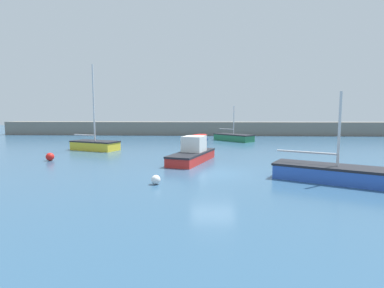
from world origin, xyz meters
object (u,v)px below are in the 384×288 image
Objects in this scene: cabin_cruiser_white at (193,153)px; mooring_buoy_white at (156,180)px; mooring_buoy_red at (50,157)px; sailboat_short_mast at (337,174)px; sailboat_twin_hulled at (234,137)px; sailboat_tall_mast at (95,145)px; rowboat_with_red_cover at (199,139)px.

cabin_cruiser_white reaches higher than mooring_buoy_white.
cabin_cruiser_white is at bearing 0.81° from mooring_buoy_red.
sailboat_twin_hulled is (-3.31, 21.15, 0.00)m from sailboat_short_mast.
mooring_buoy_white is (7.83, -12.75, -0.28)m from sailboat_tall_mast.
mooring_buoy_white is (-8.99, -0.95, -0.20)m from sailboat_short_mast.
rowboat_with_red_cover is at bearing -96.55° from sailboat_twin_hulled.
mooring_buoy_red is (-0.98, -6.14, -0.22)m from sailboat_tall_mast.
sailboat_tall_mast is (-9.29, 5.99, -0.09)m from cabin_cruiser_white.
sailboat_short_mast is 18.68m from mooring_buoy_red.
sailboat_tall_mast is at bearing 121.56° from mooring_buoy_white.
sailboat_tall_mast is (-16.82, 11.79, 0.08)m from sailboat_short_mast.
rowboat_with_red_cover is at bearing 141.08° from sailboat_short_mast.
cabin_cruiser_white is 12.63× the size of mooring_buoy_white.
sailboat_twin_hulled is 5.22m from rowboat_with_red_cover.
sailboat_twin_hulled is 22.82m from mooring_buoy_white.
sailboat_twin_hulled is 8.39× the size of mooring_buoy_red.
rowboat_with_red_cover is at bearing -162.82° from cabin_cruiser_white.
mooring_buoy_red is at bearing -71.41° from cabin_cruiser_white.
mooring_buoy_white is at bearing -59.29° from sailboat_twin_hulled.
sailboat_short_mast is 1.08× the size of cabin_cruiser_white.
sailboat_short_mast is 1.29× the size of sailboat_twin_hulled.
cabin_cruiser_white is at bearing -145.20° from rowboat_with_red_cover.
sailboat_short_mast is at bearing -14.39° from sailboat_tall_mast.
mooring_buoy_red is (-10.27, -0.15, -0.31)m from cabin_cruiser_white.
mooring_buoy_red is (-17.80, 5.66, -0.14)m from sailboat_short_mast.
sailboat_twin_hulled reaches higher than cabin_cruiser_white.
sailboat_twin_hulled is 16.43m from sailboat_tall_mast.
sailboat_twin_hulled is 0.63× the size of sailboat_tall_mast.
mooring_buoy_white is at bearing -149.41° from rowboat_with_red_cover.
cabin_cruiser_white is at bearing 171.01° from sailboat_short_mast.
sailboat_short_mast is 21.41m from sailboat_twin_hulled.
sailboat_short_mast is 2.01× the size of rowboat_with_red_cover.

